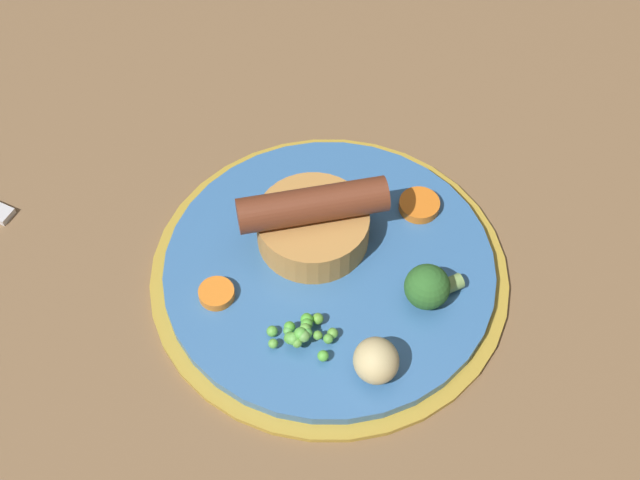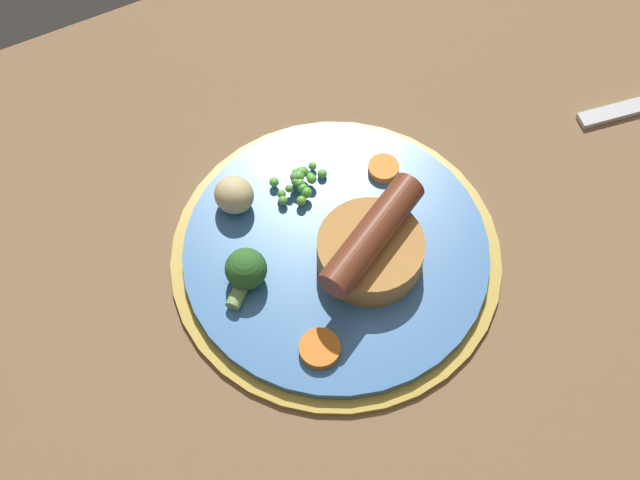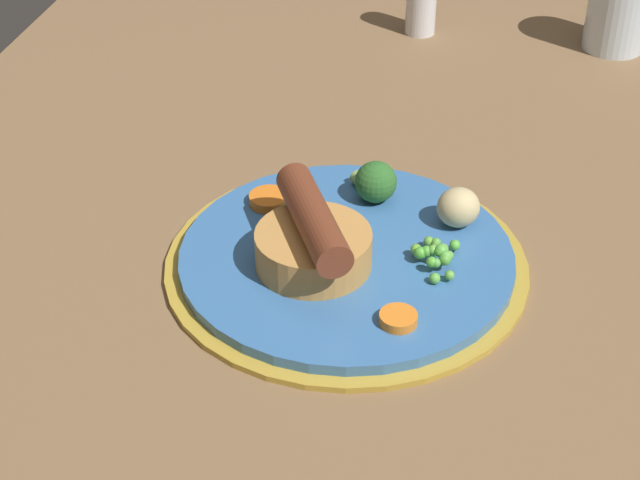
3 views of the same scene
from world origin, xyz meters
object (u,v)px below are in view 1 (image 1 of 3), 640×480
at_px(broccoli_floret_near, 429,287).
at_px(carrot_slice_1, 419,205).
at_px(potato_chunk_0, 376,361).
at_px(sausage_pudding, 313,221).
at_px(pea_pile, 303,333).
at_px(dinner_plate, 329,271).
at_px(carrot_slice_0, 217,294).

height_order(broccoli_floret_near, carrot_slice_1, broccoli_floret_near).
relative_size(broccoli_floret_near, potato_chunk_0, 1.28).
relative_size(sausage_pudding, pea_pile, 2.21).
distance_m(potato_chunk_0, carrot_slice_1, 0.16).
relative_size(pea_pile, potato_chunk_0, 1.50).
height_order(potato_chunk_0, carrot_slice_1, potato_chunk_0).
distance_m(sausage_pudding, potato_chunk_0, 0.13).
distance_m(dinner_plate, carrot_slice_1, 0.09).
bearing_deg(carrot_slice_1, broccoli_floret_near, 107.14).
height_order(dinner_plate, carrot_slice_1, carrot_slice_1).
height_order(sausage_pudding, broccoli_floret_near, sausage_pudding).
bearing_deg(sausage_pudding, dinner_plate, -75.68).
distance_m(potato_chunk_0, carrot_slice_0, 0.14).
bearing_deg(dinner_plate, carrot_slice_0, 35.21).
distance_m(broccoli_floret_near, potato_chunk_0, 0.08).
bearing_deg(carrot_slice_0, carrot_slice_1, -134.92).
xyz_separation_m(sausage_pudding, potato_chunk_0, (-0.08, 0.10, -0.01)).
bearing_deg(broccoli_floret_near, carrot_slice_1, -115.59).
bearing_deg(broccoli_floret_near, dinner_plate, -48.06).
xyz_separation_m(pea_pile, potato_chunk_0, (-0.06, 0.01, 0.01)).
bearing_deg(potato_chunk_0, sausage_pudding, -52.12).
bearing_deg(pea_pile, carrot_slice_1, -110.32).
bearing_deg(carrot_slice_0, pea_pile, 167.26).
xyz_separation_m(broccoli_floret_near, potato_chunk_0, (0.02, 0.07, -0.00)).
relative_size(dinner_plate, sausage_pudding, 2.47).
height_order(pea_pile, broccoli_floret_near, broccoli_floret_near).
xyz_separation_m(sausage_pudding, carrot_slice_1, (-0.07, -0.05, -0.02)).
bearing_deg(potato_chunk_0, carrot_slice_0, -11.35).
relative_size(carrot_slice_0, carrot_slice_1, 0.83).
height_order(dinner_plate, broccoli_floret_near, broccoli_floret_near).
distance_m(sausage_pudding, carrot_slice_0, 0.09).
bearing_deg(pea_pile, potato_chunk_0, 170.46).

